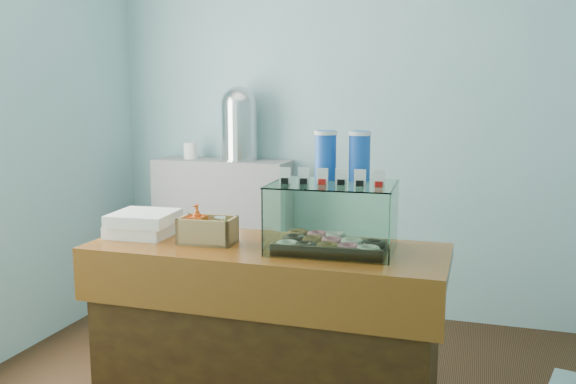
% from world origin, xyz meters
% --- Properties ---
extents(room_shell, '(3.54, 3.04, 2.82)m').
position_xyz_m(room_shell, '(0.03, 0.01, 1.71)').
color(room_shell, '#80B9BB').
rests_on(room_shell, ground).
extents(counter, '(1.60, 0.60, 0.90)m').
position_xyz_m(counter, '(0.00, -0.25, 0.46)').
color(counter, '#40280C').
rests_on(counter, ground).
extents(back_shelf, '(1.00, 0.32, 1.10)m').
position_xyz_m(back_shelf, '(-0.90, 1.32, 0.55)').
color(back_shelf, gray).
rests_on(back_shelf, ground).
extents(display_case, '(0.55, 0.42, 0.51)m').
position_xyz_m(display_case, '(0.30, -0.20, 1.07)').
color(display_case, black).
rests_on(display_case, counter).
extents(condiment_crate, '(0.26, 0.17, 0.18)m').
position_xyz_m(condiment_crate, '(-0.28, -0.29, 0.96)').
color(condiment_crate, tan).
rests_on(condiment_crate, counter).
extents(pastry_boxes, '(0.31, 0.31, 0.11)m').
position_xyz_m(pastry_boxes, '(-0.63, -0.23, 0.96)').
color(pastry_boxes, white).
rests_on(pastry_boxes, counter).
extents(coffee_urn, '(0.29, 0.29, 0.53)m').
position_xyz_m(coffee_urn, '(-0.76, 1.32, 1.38)').
color(coffee_urn, silver).
rests_on(coffee_urn, back_shelf).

